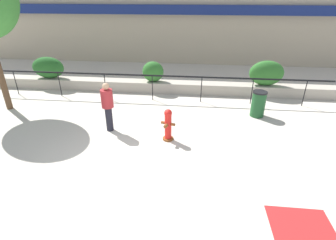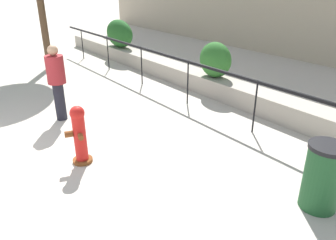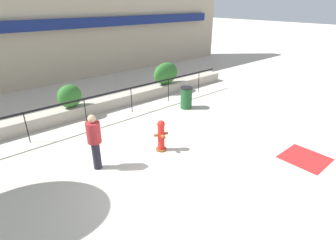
# 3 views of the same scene
# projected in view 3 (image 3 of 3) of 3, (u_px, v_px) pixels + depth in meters

# --- Properties ---
(ground_plane) EXTENTS (120.00, 120.00, 0.00)m
(ground_plane) POSITION_uv_depth(u_px,v_px,m) (165.00, 185.00, 7.13)
(ground_plane) COLOR beige
(building_facade) EXTENTS (30.00, 1.36, 8.00)m
(building_facade) POSITION_uv_depth(u_px,v_px,m) (19.00, 13.00, 13.77)
(building_facade) COLOR tan
(building_facade) RESTS_ON ground
(planter_wall_low) EXTENTS (18.00, 0.70, 0.50)m
(planter_wall_low) POSITION_uv_depth(u_px,v_px,m) (76.00, 111.00, 11.18)
(planter_wall_low) COLOR #ADA393
(planter_wall_low) RESTS_ON ground
(fence_railing_segment) EXTENTS (15.00, 0.05, 1.15)m
(fence_railing_segment) POSITION_uv_depth(u_px,v_px,m) (84.00, 102.00, 10.10)
(fence_railing_segment) COLOR black
(fence_railing_segment) RESTS_ON ground
(hedge_bush_1) EXTENTS (1.00, 0.68, 0.96)m
(hedge_bush_1) POSITION_uv_depth(u_px,v_px,m) (70.00, 96.00, 10.80)
(hedge_bush_1) COLOR #2D6B28
(hedge_bush_1) RESTS_ON planter_wall_low
(hedge_bush_2) EXTENTS (1.53, 0.68, 1.13)m
(hedge_bush_2) POSITION_uv_depth(u_px,v_px,m) (166.00, 73.00, 13.82)
(hedge_bush_2) COLOR #2D6B28
(hedge_bush_2) RESTS_ON planter_wall_low
(fire_hydrant) EXTENTS (0.48, 0.48, 1.08)m
(fire_hydrant) POSITION_uv_depth(u_px,v_px,m) (161.00, 135.00, 8.56)
(fire_hydrant) COLOR brown
(fire_hydrant) RESTS_ON ground
(pedestrian) EXTENTS (0.52, 0.52, 1.73)m
(pedestrian) POSITION_uv_depth(u_px,v_px,m) (94.00, 139.00, 7.44)
(pedestrian) COLOR black
(pedestrian) RESTS_ON ground
(tactile_warning_pad) EXTENTS (1.28, 1.28, 0.01)m
(tactile_warning_pad) POSITION_uv_depth(u_px,v_px,m) (305.00, 158.00, 8.32)
(tactile_warning_pad) COLOR #B22323
(tactile_warning_pad) RESTS_ON ground
(trash_bin) EXTENTS (0.55, 0.55, 1.01)m
(trash_bin) POSITION_uv_depth(u_px,v_px,m) (186.00, 98.00, 12.01)
(trash_bin) COLOR #1E5128
(trash_bin) RESTS_ON ground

